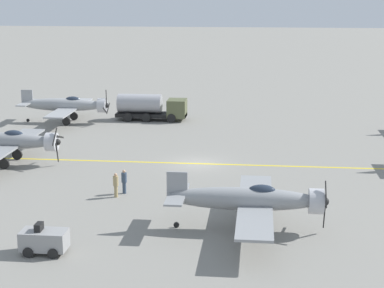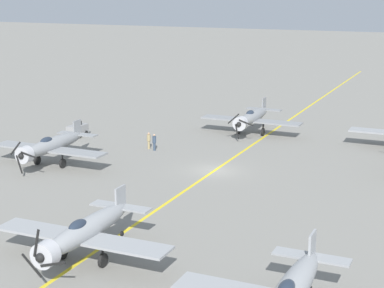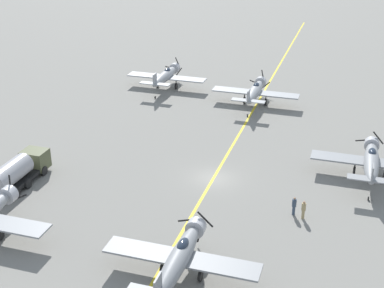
{
  "view_description": "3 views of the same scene",
  "coord_description": "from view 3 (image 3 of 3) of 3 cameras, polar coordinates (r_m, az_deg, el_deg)",
  "views": [
    {
      "loc": [
        52.88,
        5.18,
        14.66
      ],
      "look_at": [
        -0.68,
        -0.51,
        1.56
      ],
      "focal_mm": 60.0,
      "sensor_mm": 36.0,
      "label": 1
    },
    {
      "loc": [
        -21.89,
        54.29,
        17.03
      ],
      "look_at": [
        1.28,
        2.38,
        3.01
      ],
      "focal_mm": 60.0,
      "sensor_mm": 36.0,
      "label": 2
    },
    {
      "loc": [
        12.34,
        -46.75,
        26.0
      ],
      "look_at": [
        -2.07,
        -0.75,
        3.91
      ],
      "focal_mm": 50.0,
      "sensor_mm": 36.0,
      "label": 3
    }
  ],
  "objects": [
    {
      "name": "ground_plane",
      "position": [
        54.9,
        2.3,
        -3.67
      ],
      "size": [
        400.0,
        400.0,
        0.0
      ],
      "primitive_type": "plane",
      "color": "gray"
    },
    {
      "name": "airplane_far_center",
      "position": [
        74.3,
        6.73,
        5.61
      ],
      "size": [
        12.0,
        9.98,
        3.77
      ],
      "rotation": [
        0.0,
        0.0,
        0.26
      ],
      "color": "#95979A",
      "rests_on": "ground"
    },
    {
      "name": "ground_crew_walking",
      "position": [
        48.81,
        11.81,
        -6.81
      ],
      "size": [
        0.39,
        0.39,
        1.8
      ],
      "color": "tan",
      "rests_on": "ground"
    },
    {
      "name": "taxiway_stripe",
      "position": [
        54.9,
        2.3,
        -3.67
      ],
      "size": [
        0.3,
        160.0,
        0.01
      ],
      "primitive_type": "cube",
      "color": "yellow",
      "rests_on": "ground"
    },
    {
      "name": "airplane_near_center",
      "position": [
        40.23,
        -1.32,
        -12.0
      ],
      "size": [
        12.0,
        9.98,
        3.65
      ],
      "rotation": [
        0.0,
        0.0,
        0.31
      ],
      "color": "gray",
      "rests_on": "ground"
    },
    {
      "name": "airplane_mid_right",
      "position": [
        56.89,
        18.59,
        -1.71
      ],
      "size": [
        12.0,
        9.98,
        3.65
      ],
      "rotation": [
        0.0,
        0.0,
        0.29
      ],
      "color": "gray",
      "rests_on": "ground"
    },
    {
      "name": "ground_crew_inspecting",
      "position": [
        49.23,
        10.84,
        -6.42
      ],
      "size": [
        0.39,
        0.39,
        1.8
      ],
      "color": "#334256",
      "rests_on": "ground"
    },
    {
      "name": "fuel_tanker",
      "position": [
        55.76,
        -17.99,
        -2.74
      ],
      "size": [
        2.67,
        8.0,
        2.98
      ],
      "color": "black",
      "rests_on": "ground"
    },
    {
      "name": "airplane_far_left",
      "position": [
        80.58,
        -2.82,
        7.27
      ],
      "size": [
        12.0,
        9.98,
        3.67
      ],
      "rotation": [
        0.0,
        0.0,
        -0.24
      ],
      "color": "#95989A",
      "rests_on": "ground"
    }
  ]
}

